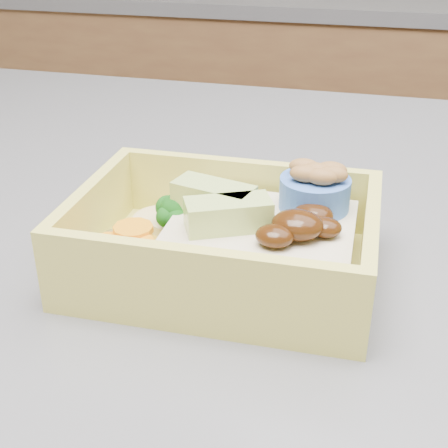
# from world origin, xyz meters

# --- Properties ---
(back_cabinets) EXTENTS (3.20, 0.62, 2.30)m
(back_cabinets) POSITION_xyz_m (0.00, 1.23, 0.89)
(back_cabinets) COLOR brown
(back_cabinets) RESTS_ON ground
(bento_box) EXTENTS (0.19, 0.14, 0.07)m
(bento_box) POSITION_xyz_m (-0.03, -0.12, 0.94)
(bento_box) COLOR #D6CD58
(bento_box) RESTS_ON island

